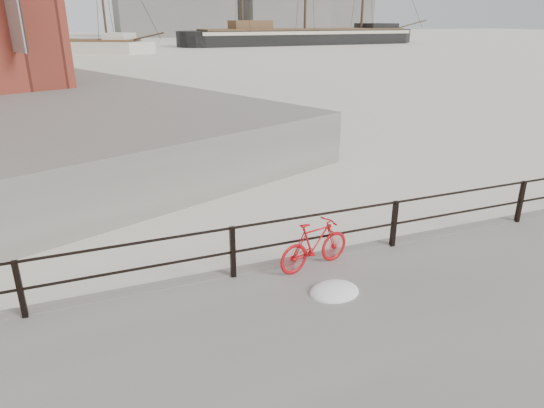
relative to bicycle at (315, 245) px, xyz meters
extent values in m
plane|color=white|center=(5.45, 0.38, -0.83)|extent=(400.00, 400.00, 0.00)
imported|color=red|center=(0.00, 0.00, 0.00)|extent=(1.60, 0.57, 0.96)
ellipsoid|color=white|center=(-0.08, -0.97, -0.32)|extent=(0.90, 0.71, 0.32)
cube|color=gray|center=(25.45, 140.38, 8.17)|extent=(32.00, 18.00, 18.00)
cube|color=gray|center=(83.45, 150.38, 6.17)|extent=(20.00, 16.00, 14.00)
camera|label=1|loc=(-3.83, -7.39, 4.00)|focal=32.00mm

